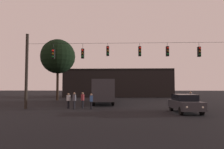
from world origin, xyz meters
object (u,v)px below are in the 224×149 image
(car_near_right, at_px, (185,103))
(pedestrian_crossing_right, at_px, (68,100))
(pedestrian_trailing, at_px, (83,99))
(pedestrian_near_bus, at_px, (74,100))
(city_bus, at_px, (103,89))
(pedestrian_crossing_left, at_px, (191,99))
(pedestrian_crossing_center, at_px, (91,100))
(tree_left_silhouette, at_px, (58,57))

(car_near_right, relative_size, pedestrian_crossing_right, 2.87)
(car_near_right, xyz_separation_m, pedestrian_trailing, (-9.17, 3.18, 0.10))
(pedestrian_near_bus, bearing_deg, pedestrian_crossing_right, 142.10)
(city_bus, bearing_deg, pedestrian_crossing_right, -112.23)
(pedestrian_crossing_left, xyz_separation_m, pedestrian_crossing_center, (-9.81, -1.24, -0.10))
(pedestrian_crossing_center, height_order, pedestrian_near_bus, pedestrian_near_bus)
(city_bus, relative_size, pedestrian_crossing_left, 6.70)
(pedestrian_trailing, bearing_deg, pedestrian_crossing_right, -173.82)
(car_near_right, xyz_separation_m, tree_left_silhouette, (-15.33, 14.97, 6.15))
(car_near_right, height_order, tree_left_silhouette, tree_left_silhouette)
(pedestrian_crossing_center, bearing_deg, pedestrian_crossing_left, 7.21)
(pedestrian_crossing_left, xyz_separation_m, pedestrian_near_bus, (-11.49, -1.02, -0.04))
(pedestrian_crossing_center, distance_m, pedestrian_near_bus, 1.70)
(city_bus, relative_size, tree_left_silhouette, 1.15)
(pedestrian_near_bus, height_order, pedestrian_trailing, pedestrian_near_bus)
(city_bus, bearing_deg, pedestrian_crossing_center, -93.73)
(car_near_right, height_order, pedestrian_crossing_right, pedestrian_crossing_right)
(city_bus, bearing_deg, pedestrian_crossing_left, -35.75)
(city_bus, distance_m, pedestrian_trailing, 7.22)
(city_bus, bearing_deg, pedestrian_near_bus, -105.91)
(pedestrian_crossing_right, distance_m, pedestrian_near_bus, 0.92)
(city_bus, distance_m, pedestrian_near_bus, 8.07)
(pedestrian_crossing_center, height_order, pedestrian_trailing, pedestrian_trailing)
(pedestrian_crossing_center, xyz_separation_m, tree_left_silhouette, (-7.16, 12.72, 6.11))
(pedestrian_trailing, distance_m, tree_left_silhouette, 14.62)
(city_bus, distance_m, pedestrian_crossing_left, 11.49)
(car_near_right, distance_m, pedestrian_crossing_left, 3.85)
(pedestrian_crossing_center, bearing_deg, pedestrian_crossing_right, 161.95)
(pedestrian_crossing_center, xyz_separation_m, pedestrian_trailing, (-1.00, 0.94, 0.06))
(pedestrian_crossing_left, xyz_separation_m, pedestrian_trailing, (-10.81, -0.30, -0.05))
(car_near_right, height_order, pedestrian_crossing_center, car_near_right)
(pedestrian_crossing_right, xyz_separation_m, tree_left_silhouette, (-4.76, 11.94, 6.10))
(pedestrian_near_bus, distance_m, tree_left_silhouette, 14.93)
(car_near_right, bearing_deg, pedestrian_near_bus, 165.95)
(pedestrian_trailing, bearing_deg, pedestrian_crossing_left, 1.61)
(pedestrian_crossing_left, distance_m, pedestrian_trailing, 10.81)
(pedestrian_near_bus, relative_size, tree_left_silhouette, 0.17)
(car_near_right, bearing_deg, tree_left_silhouette, 135.69)
(pedestrian_crossing_right, bearing_deg, city_bus, 67.77)
(pedestrian_crossing_left, relative_size, pedestrian_crossing_center, 1.11)
(pedestrian_crossing_right, relative_size, pedestrian_trailing, 0.95)
(car_near_right, relative_size, pedestrian_trailing, 2.74)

